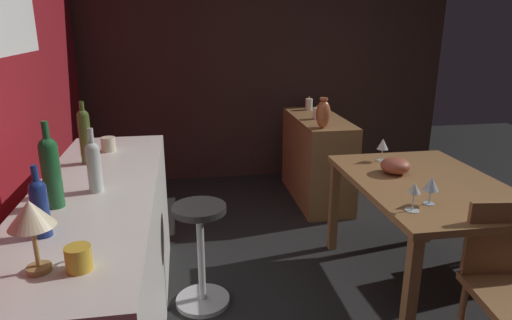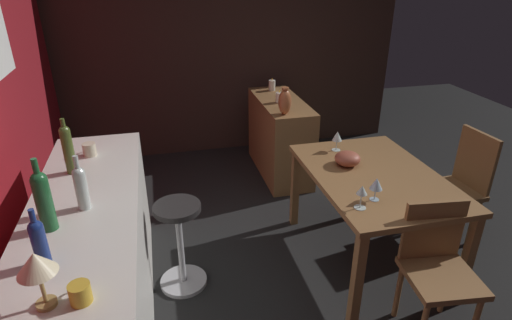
{
  "view_description": "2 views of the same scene",
  "coord_description": "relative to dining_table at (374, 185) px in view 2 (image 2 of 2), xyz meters",
  "views": [
    {
      "loc": [
        -2.3,
        1.0,
        1.69
      ],
      "look_at": [
        0.38,
        0.56,
        0.85
      ],
      "focal_mm": 31.43,
      "sensor_mm": 36.0,
      "label": 1
    },
    {
      "loc": [
        -2.3,
        1.0,
        2.12
      ],
      "look_at": [
        0.38,
        0.34,
        0.82
      ],
      "focal_mm": 29.48,
      "sensor_mm": 36.0,
      "label": 2
    }
  ],
  "objects": [
    {
      "name": "ground_plane",
      "position": [
        -0.1,
        0.48,
        -0.65
      ],
      "size": [
        9.0,
        9.0,
        0.0
      ],
      "primitive_type": "plane",
      "color": "black"
    },
    {
      "name": "wall_side_right",
      "position": [
        2.45,
        0.78,
        0.65
      ],
      "size": [
        0.1,
        4.4,
        2.6
      ],
      "primitive_type": "cube",
      "color": "#33231E",
      "rests_on": "ground_plane"
    },
    {
      "name": "dining_table",
      "position": [
        0.0,
        0.0,
        0.0
      ],
      "size": [
        1.29,
        0.88,
        0.74
      ],
      "color": "olive",
      "rests_on": "ground_plane"
    },
    {
      "name": "kitchen_counter",
      "position": [
        -0.23,
        1.94,
        -0.2
      ],
      "size": [
        2.1,
        0.6,
        0.9
      ],
      "primitive_type": "cube",
      "color": "silver",
      "rests_on": "ground_plane"
    },
    {
      "name": "sideboard_cabinet",
      "position": [
        1.61,
        0.22,
        -0.24
      ],
      "size": [
        1.1,
        0.44,
        0.82
      ],
      "primitive_type": "cube",
      "color": "olive",
      "rests_on": "ground_plane"
    },
    {
      "name": "chair_near_window",
      "position": [
        -0.72,
        -0.06,
        -0.18
      ],
      "size": [
        0.45,
        0.45,
        0.85
      ],
      "color": "olive",
      "rests_on": "ground_plane"
    },
    {
      "name": "chair_by_doorway",
      "position": [
        0.1,
        -0.83,
        -0.15
      ],
      "size": [
        0.42,
        0.42,
        0.93
      ],
      "color": "olive",
      "rests_on": "ground_plane"
    },
    {
      "name": "bar_stool",
      "position": [
        0.04,
        1.42,
        -0.3
      ],
      "size": [
        0.34,
        0.34,
        0.66
      ],
      "color": "#262323",
      "rests_on": "ground_plane"
    },
    {
      "name": "wine_glass_left",
      "position": [
        -0.33,
        0.18,
        0.2
      ],
      "size": [
        0.08,
        0.08,
        0.16
      ],
      "color": "silver",
      "rests_on": "dining_table"
    },
    {
      "name": "wine_glass_right",
      "position": [
        -0.39,
        0.32,
        0.2
      ],
      "size": [
        0.07,
        0.07,
        0.16
      ],
      "color": "silver",
      "rests_on": "dining_table"
    },
    {
      "name": "wine_glass_center",
      "position": [
        0.46,
        0.1,
        0.21
      ],
      "size": [
        0.08,
        0.08,
        0.16
      ],
      "color": "silver",
      "rests_on": "dining_table"
    },
    {
      "name": "fruit_bowl",
      "position": [
        0.19,
        0.14,
        0.14
      ],
      "size": [
        0.19,
        0.19,
        0.11
      ],
      "primitive_type": "ellipsoid",
      "color": "#9E4C38",
      "rests_on": "dining_table"
    },
    {
      "name": "wine_bottle_green",
      "position": [
        -0.43,
        2.06,
        0.42
      ],
      "size": [
        0.08,
        0.08,
        0.39
      ],
      "color": "#1E592D",
      "rests_on": "kitchen_counter"
    },
    {
      "name": "wine_bottle_olive",
      "position": [
        0.21,
        2.04,
        0.42
      ],
      "size": [
        0.07,
        0.07,
        0.36
      ],
      "color": "#475623",
      "rests_on": "kitchen_counter"
    },
    {
      "name": "wine_bottle_clear",
      "position": [
        -0.27,
        1.91,
        0.39
      ],
      "size": [
        0.07,
        0.07,
        0.31
      ],
      "color": "silver",
      "rests_on": "kitchen_counter"
    },
    {
      "name": "wine_bottle_cobalt",
      "position": [
        -0.73,
        2.03,
        0.37
      ],
      "size": [
        0.06,
        0.06,
        0.29
      ],
      "color": "navy",
      "rests_on": "kitchen_counter"
    },
    {
      "name": "cup_mustard",
      "position": [
        -1.01,
        1.84,
        0.29
      ],
      "size": [
        0.12,
        0.09,
        0.08
      ],
      "color": "gold",
      "rests_on": "kitchen_counter"
    },
    {
      "name": "cup_cream",
      "position": [
        0.45,
        1.96,
        0.29
      ],
      "size": [
        0.12,
        0.09,
        0.09
      ],
      "color": "beige",
      "rests_on": "kitchen_counter"
    },
    {
      "name": "counter_lamp",
      "position": [
        -1.0,
        1.97,
        0.44
      ],
      "size": [
        0.15,
        0.15,
        0.25
      ],
      "color": "#A58447",
      "rests_on": "kitchen_counter"
    },
    {
      "name": "pillar_candle_tall",
      "position": [
        2.0,
        0.21,
        0.22
      ],
      "size": [
        0.07,
        0.07,
        0.14
      ],
      "color": "white",
      "rests_on": "sideboard_cabinet"
    },
    {
      "name": "pillar_candle_short",
      "position": [
        1.55,
        0.26,
        0.22
      ],
      "size": [
        0.07,
        0.07,
        0.13
      ],
      "color": "white",
      "rests_on": "sideboard_cabinet"
    },
    {
      "name": "vase_copper",
      "position": [
        1.19,
        0.32,
        0.29
      ],
      "size": [
        0.12,
        0.12,
        0.26
      ],
      "color": "#B26038",
      "rests_on": "sideboard_cabinet"
    }
  ]
}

